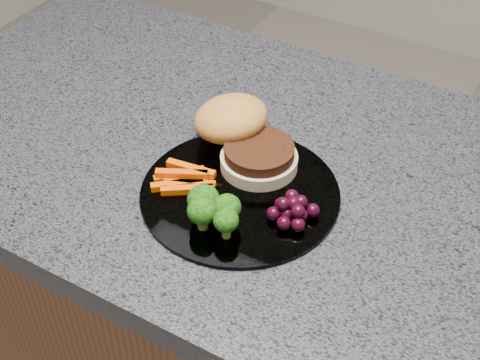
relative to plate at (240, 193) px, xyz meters
name	(u,v)px	position (x,y,z in m)	size (l,w,h in m)	color
countertop	(279,177)	(0.02, 0.08, -0.02)	(1.20, 0.60, 0.04)	#4A4A54
plate	(240,193)	(0.00, 0.00, 0.00)	(0.26, 0.26, 0.01)	white
burger	(240,134)	(-0.04, 0.08, 0.03)	(0.18, 0.15, 0.06)	beige
carrot_sticks	(185,179)	(-0.07, -0.02, 0.01)	(0.08, 0.07, 0.02)	#DD4F03
broccoli	(212,208)	(0.00, -0.07, 0.03)	(0.08, 0.06, 0.05)	#5A7D2D
grape_bunch	(293,210)	(0.08, -0.01, 0.02)	(0.06, 0.06, 0.03)	black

